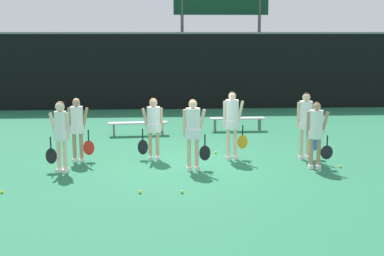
# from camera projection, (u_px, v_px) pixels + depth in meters

# --- Properties ---
(ground_plane) EXTENTS (140.00, 140.00, 0.00)m
(ground_plane) POSITION_uv_depth(u_px,v_px,m) (193.00, 164.00, 13.64)
(ground_plane) COLOR #26724C
(fence_windscreen) EXTENTS (60.00, 0.08, 3.30)m
(fence_windscreen) POSITION_uv_depth(u_px,v_px,m) (179.00, 71.00, 23.00)
(fence_windscreen) COLOR black
(fence_windscreen) RESTS_ON ground_plane
(scoreboard) EXTENTS (4.34, 0.15, 5.71)m
(scoreboard) POSITION_uv_depth(u_px,v_px,m) (221.00, 5.00, 24.32)
(scoreboard) COLOR #515156
(scoreboard) RESTS_ON ground_plane
(bench_courtside) EXTENTS (1.94, 0.50, 0.43)m
(bench_courtside) POSITION_uv_depth(u_px,v_px,m) (138.00, 124.00, 17.37)
(bench_courtside) COLOR #B2B2B7
(bench_courtside) RESTS_ON ground_plane
(bench_far) EXTENTS (1.88, 0.39, 0.45)m
(bench_far) POSITION_uv_depth(u_px,v_px,m) (237.00, 119.00, 18.16)
(bench_far) COLOR #B2B2B7
(bench_far) RESTS_ON ground_plane
(player_0) EXTENTS (0.60, 0.34, 1.72)m
(player_0) POSITION_uv_depth(u_px,v_px,m) (61.00, 131.00, 12.73)
(player_0) COLOR beige
(player_0) RESTS_ON ground_plane
(player_1) EXTENTS (0.68, 0.40, 1.74)m
(player_1) POSITION_uv_depth(u_px,v_px,m) (193.00, 128.00, 12.93)
(player_1) COLOR beige
(player_1) RESTS_ON ground_plane
(player_2) EXTENTS (0.66, 0.38, 1.66)m
(player_2) POSITION_uv_depth(u_px,v_px,m) (316.00, 130.00, 13.11)
(player_2) COLOR tan
(player_2) RESTS_ON ground_plane
(player_3) EXTENTS (0.65, 0.37, 1.66)m
(player_3) POSITION_uv_depth(u_px,v_px,m) (77.00, 125.00, 13.78)
(player_3) COLOR tan
(player_3) RESTS_ON ground_plane
(player_4) EXTENTS (0.67, 0.40, 1.64)m
(player_4) POSITION_uv_depth(u_px,v_px,m) (153.00, 123.00, 14.03)
(player_4) COLOR tan
(player_4) RESTS_ON ground_plane
(player_5) EXTENTS (0.67, 0.40, 1.81)m
(player_5) POSITION_uv_depth(u_px,v_px,m) (232.00, 119.00, 14.02)
(player_5) COLOR beige
(player_5) RESTS_ON ground_plane
(player_6) EXTENTS (0.68, 0.39, 1.77)m
(player_6) POSITION_uv_depth(u_px,v_px,m) (306.00, 120.00, 14.07)
(player_6) COLOR beige
(player_6) RESTS_ON ground_plane
(tennis_ball_0) EXTENTS (0.07, 0.07, 0.07)m
(tennis_ball_0) POSITION_uv_depth(u_px,v_px,m) (340.00, 166.00, 13.29)
(tennis_ball_0) COLOR #CCE033
(tennis_ball_0) RESTS_ON ground_plane
(tennis_ball_1) EXTENTS (0.07, 0.07, 0.07)m
(tennis_ball_1) POSITION_uv_depth(u_px,v_px,m) (216.00, 153.00, 14.80)
(tennis_ball_1) COLOR #CCE033
(tennis_ball_1) RESTS_ON ground_plane
(tennis_ball_2) EXTENTS (0.07, 0.07, 0.07)m
(tennis_ball_2) POSITION_uv_depth(u_px,v_px,m) (2.00, 192.00, 11.19)
(tennis_ball_2) COLOR #CCE033
(tennis_ball_2) RESTS_ON ground_plane
(tennis_ball_3) EXTENTS (0.07, 0.07, 0.07)m
(tennis_ball_3) POSITION_uv_depth(u_px,v_px,m) (140.00, 192.00, 11.19)
(tennis_ball_3) COLOR #CCE033
(tennis_ball_3) RESTS_ON ground_plane
(tennis_ball_4) EXTENTS (0.07, 0.07, 0.07)m
(tennis_ball_4) POSITION_uv_depth(u_px,v_px,m) (182.00, 192.00, 11.20)
(tennis_ball_4) COLOR #CCE033
(tennis_ball_4) RESTS_ON ground_plane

